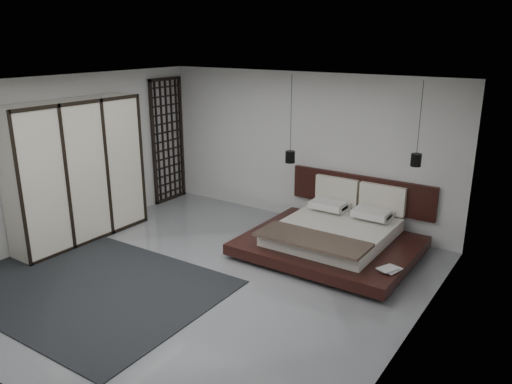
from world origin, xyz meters
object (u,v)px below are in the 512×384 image
Objects in this scene: wardrobe at (77,172)px; rug at (87,285)px; bed at (334,235)px; pendant_left at (290,156)px; lattice_screen at (168,141)px; pendant_right at (416,160)px.

wardrobe is 0.65× the size of rug.
pendant_left is at bearing 159.52° from bed.
lattice_screen is 1.05× the size of wardrobe.
bed is at bearing -20.48° from pendant_left.
rug is (-2.40, -3.06, -0.27)m from bed.
pendant_left is 3.66m from wardrobe.
bed is at bearing -159.52° from pendant_right.
pendant_left is 3.95m from rug.
rug is (1.50, -1.12, -1.20)m from wardrobe.
pendant_right reaches higher than lattice_screen.
pendant_left reaches higher than lattice_screen.
pendant_right is (2.19, 0.00, 0.24)m from pendant_left.
lattice_screen is 2.04× the size of pendant_right.
rug is (-3.50, -3.47, -1.62)m from pendant_right.
pendant_right is 5.53m from wardrobe.
bed is 1.75× the size of pendant_left.
lattice_screen is 0.69× the size of rug.
wardrobe is at bearing -153.55° from bed.
pendant_left is 1.20× the size of pendant_right.
lattice_screen reaches higher than bed.
pendant_left is 0.40× the size of rug.
lattice_screen is at bearing 177.59° from pendant_left.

